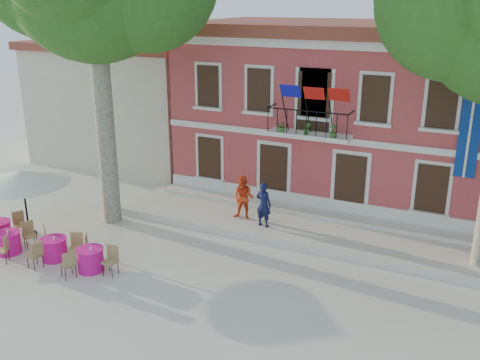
% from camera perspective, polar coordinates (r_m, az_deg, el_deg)
% --- Properties ---
extents(ground, '(90.00, 90.00, 0.00)m').
position_cam_1_polar(ground, '(17.93, -5.07, -9.38)').
color(ground, beige).
rests_on(ground, ground).
extents(main_building, '(13.50, 9.59, 7.50)m').
position_cam_1_polar(main_building, '(24.75, 10.73, 7.60)').
color(main_building, '#B74242').
rests_on(main_building, ground).
extents(neighbor_west, '(9.40, 9.40, 6.40)m').
position_cam_1_polar(neighbor_west, '(30.70, -10.17, 8.69)').
color(neighbor_west, beige).
rests_on(neighbor_west, ground).
extents(terrace, '(14.00, 3.40, 0.30)m').
position_cam_1_polar(terrace, '(20.70, 5.97, -4.94)').
color(terrace, silver).
rests_on(terrace, ground).
extents(patio_umbrella, '(3.43, 3.43, 2.55)m').
position_cam_1_polar(patio_umbrella, '(20.96, -22.25, 0.28)').
color(patio_umbrella, black).
rests_on(patio_umbrella, ground).
extents(pedestrian_navy, '(0.68, 0.49, 1.73)m').
position_cam_1_polar(pedestrian_navy, '(19.95, 2.53, -2.63)').
color(pedestrian_navy, '#101538').
rests_on(pedestrian_navy, terrace).
extents(pedestrian_orange, '(0.88, 0.71, 1.74)m').
position_cam_1_polar(pedestrian_orange, '(20.56, 0.37, -1.93)').
color(pedestrian_orange, '#E6411B').
rests_on(pedestrian_orange, terrace).
extents(cafe_table_1, '(1.85, 1.76, 0.95)m').
position_cam_1_polar(cafe_table_1, '(19.32, -19.22, -6.84)').
color(cafe_table_1, '#E01584').
rests_on(cafe_table_1, ground).
extents(cafe_table_2, '(1.66, 1.87, 0.95)m').
position_cam_1_polar(cafe_table_2, '(20.37, -23.51, -6.05)').
color(cafe_table_2, '#E01584').
rests_on(cafe_table_2, ground).
extents(cafe_table_3, '(1.69, 1.87, 0.95)m').
position_cam_1_polar(cafe_table_3, '(18.22, -15.67, -8.07)').
color(cafe_table_3, '#E01584').
rests_on(cafe_table_3, ground).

